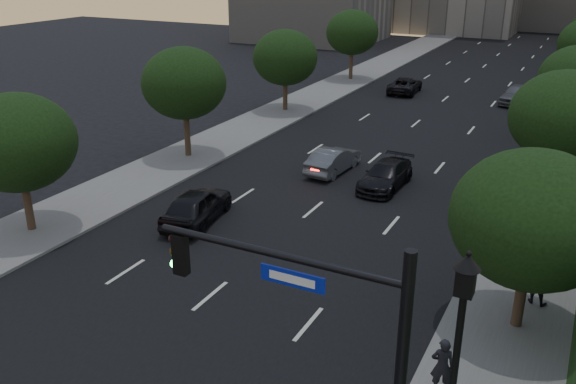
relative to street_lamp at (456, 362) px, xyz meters
The scene contains 19 objects.
ground 9.96m from the street_lamp, behind, with size 160.00×160.00×0.00m, color black.
road_surface 30.01m from the street_lamp, 108.46° to the left, with size 16.00×140.00×0.02m, color black.
sidewalk_right 28.48m from the street_lamp, 88.41° to the left, with size 4.50×140.00×0.15m, color slate.
sidewalk_left 34.63m from the street_lamp, 124.81° to the left, with size 4.50×140.00×0.15m, color slate.
tree_right_a 6.56m from the street_lamp, 82.50° to the left, with size 5.20×5.20×6.24m.
tree_right_b 18.47m from the street_lamp, 87.39° to the left, with size 5.20×5.20×6.74m.
tree_left_a 20.30m from the street_lamp, 167.58° to the left, with size 5.00×5.00×6.34m.
tree_left_b 25.73m from the street_lamp, 140.40° to the left, with size 5.00×5.00×6.71m.
tree_left_c 35.42m from the street_lamp, 123.95° to the left, with size 5.00×5.00×6.34m.
tree_left_d 47.68m from the street_lamp, 114.51° to the left, with size 5.00×5.00×6.71m.
street_lamp is the anchor object (origin of this frame).
sedan_near_left 16.33m from the street_lamp, 147.75° to the left, with size 1.94×4.82×1.64m, color black.
sedan_mid_left 21.00m from the street_lamp, 121.02° to the left, with size 1.53×4.40×1.45m, color #515458.
sedan_far_left 42.34m from the street_lamp, 108.34° to the left, with size 2.32×5.04×1.40m, color black.
sedan_near_right 18.55m from the street_lamp, 113.40° to the left, with size 1.91×4.70×1.36m, color black.
sedan_far_right 40.49m from the street_lamp, 95.40° to the left, with size 1.92×4.77×1.63m, color #585A5F.
pedestrian_a 2.53m from the street_lamp, 108.78° to the left, with size 0.64×0.42×1.75m, color black.
pedestrian_b 8.37m from the street_lamp, 81.39° to the left, with size 0.84×0.65×1.72m, color black.
pedestrian_c 9.73m from the street_lamp, 80.33° to the left, with size 0.96×0.40×1.63m, color black.
Camera 1 is at (11.37, -10.98, 11.84)m, focal length 38.00 mm.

